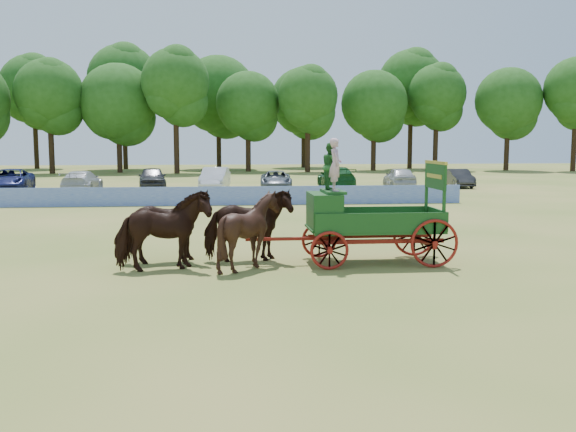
{
  "coord_description": "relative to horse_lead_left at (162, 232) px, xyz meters",
  "views": [
    {
      "loc": [
        -1.65,
        -17.81,
        3.58
      ],
      "look_at": [
        0.32,
        1.49,
        1.3
      ],
      "focal_mm": 40.0,
      "sensor_mm": 36.0,
      "label": 1
    }
  ],
  "objects": [
    {
      "name": "horse_wheel_right",
      "position": [
        2.4,
        1.1,
        0.0
      ],
      "size": [
        2.68,
        1.44,
        2.16
      ],
      "primitive_type": "imported",
      "rotation": [
        0.0,
        0.0,
        1.68
      ],
      "color": "black",
      "rests_on": "ground"
    },
    {
      "name": "parked_cars",
      "position": [
        -1.23,
        29.97,
        -0.32
      ],
      "size": [
        44.53,
        7.0,
        1.65
      ],
      "color": "silver",
      "rests_on": "ground"
    },
    {
      "name": "treeline",
      "position": [
        -3.35,
        60.48,
        8.24
      ],
      "size": [
        91.37,
        24.11,
        15.59
      ],
      "color": "#382314",
      "rests_on": "ground"
    },
    {
      "name": "sponsor_banner",
      "position": [
        2.32,
        18.06,
        -0.56
      ],
      "size": [
        26.0,
        0.08,
        1.05
      ],
      "primitive_type": "cube",
      "color": "#2144B5",
      "rests_on": "ground"
    },
    {
      "name": "farm_dray",
      "position": [
        5.39,
        0.56,
        0.47
      ],
      "size": [
        6.0,
        2.0,
        3.65
      ],
      "color": "maroon",
      "rests_on": "ground"
    },
    {
      "name": "horse_wheel_left",
      "position": [
        2.4,
        0.0,
        0.0
      ],
      "size": [
        2.08,
        1.87,
        2.17
      ],
      "primitive_type": "imported",
      "rotation": [
        0.0,
        0.0,
        1.64
      ],
      "color": "black",
      "rests_on": "ground"
    },
    {
      "name": "horse_lead_right",
      "position": [
        0.0,
        1.1,
        0.0
      ],
      "size": [
        2.76,
        1.71,
        2.16
      ],
      "primitive_type": "imported",
      "rotation": [
        0.0,
        0.0,
        1.8
      ],
      "color": "black",
      "rests_on": "ground"
    },
    {
      "name": "ground",
      "position": [
        3.32,
        0.06,
        -1.08
      ],
      "size": [
        160.0,
        160.0,
        0.0
      ],
      "primitive_type": "plane",
      "color": "#A48B4A",
      "rests_on": "ground"
    },
    {
      "name": "horse_lead_left",
      "position": [
        0.0,
        0.0,
        0.0
      ],
      "size": [
        2.78,
        1.79,
        2.16
      ],
      "primitive_type": "imported",
      "rotation": [
        0.0,
        0.0,
        1.83
      ],
      "color": "black",
      "rests_on": "ground"
    }
  ]
}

